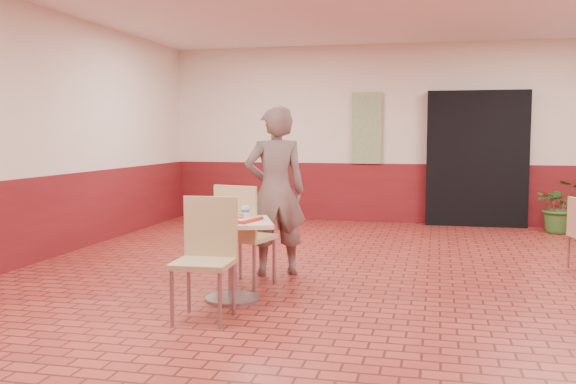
% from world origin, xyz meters
% --- Properties ---
extents(room_shell, '(8.01, 10.01, 3.01)m').
position_xyz_m(room_shell, '(0.00, 0.00, 1.50)').
color(room_shell, maroon).
rests_on(room_shell, ground).
extents(wainscot_band, '(8.00, 10.00, 1.00)m').
position_xyz_m(wainscot_band, '(0.00, 0.00, 0.50)').
color(wainscot_band, maroon).
rests_on(wainscot_band, ground).
extents(corridor_doorway, '(1.60, 0.22, 2.20)m').
position_xyz_m(corridor_doorway, '(1.20, 4.88, 1.10)').
color(corridor_doorway, black).
rests_on(corridor_doorway, ground).
extents(promo_poster, '(0.50, 0.03, 1.20)m').
position_xyz_m(promo_poster, '(-0.60, 4.94, 1.60)').
color(promo_poster, gray).
rests_on(promo_poster, wainscot_band).
extents(main_table, '(0.69, 0.69, 0.73)m').
position_xyz_m(main_table, '(-1.21, -0.51, 0.49)').
color(main_table, beige).
rests_on(main_table, ground).
extents(chair_main_front, '(0.48, 0.48, 0.99)m').
position_xyz_m(chair_main_front, '(-1.24, -1.08, 0.55)').
color(chair_main_front, tan).
rests_on(chair_main_front, ground).
extents(chair_main_back, '(0.57, 0.57, 1.01)m').
position_xyz_m(chair_main_back, '(-1.27, 0.00, 0.56)').
color(chair_main_back, tan).
rests_on(chair_main_back, ground).
extents(customer, '(0.77, 0.66, 1.80)m').
position_xyz_m(customer, '(-1.09, 0.62, 0.90)').
color(customer, '#705B56').
rests_on(customer, ground).
extents(serving_tray, '(0.45, 0.35, 0.03)m').
position_xyz_m(serving_tray, '(-1.21, -0.51, 0.74)').
color(serving_tray, '#B1150D').
rests_on(serving_tray, main_table).
extents(ring_donut, '(0.13, 0.13, 0.03)m').
position_xyz_m(ring_donut, '(-1.35, -0.42, 0.77)').
color(ring_donut, gold).
rests_on(ring_donut, serving_tray).
extents(long_john_donut, '(0.14, 0.07, 0.04)m').
position_xyz_m(long_john_donut, '(-1.15, -0.54, 0.78)').
color(long_john_donut, '#EE8E45').
rests_on(long_john_donut, serving_tray).
extents(paper_cup, '(0.07, 0.07, 0.09)m').
position_xyz_m(paper_cup, '(-1.11, -0.42, 0.81)').
color(paper_cup, silver).
rests_on(paper_cup, serving_tray).
extents(potted_plant, '(0.74, 0.65, 0.82)m').
position_xyz_m(potted_plant, '(2.42, 4.40, 0.41)').
color(potted_plant, '#315F26').
rests_on(potted_plant, ground).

